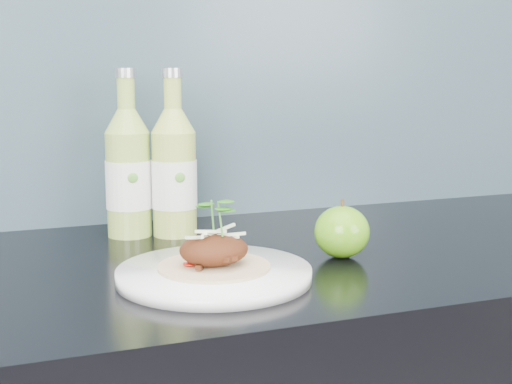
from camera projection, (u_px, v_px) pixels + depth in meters
subway_backsplash at (153, 20)px, 1.23m from camera, size 4.00×0.02×0.70m
dinner_plate at (214, 274)px, 0.91m from camera, size 0.31×0.31×0.02m
pork_taco at (214, 247)px, 0.90m from camera, size 0.14×0.14×0.10m
green_apple at (342, 232)px, 1.02m from camera, size 0.10×0.10×0.08m
cider_bottle_left at (128, 173)px, 1.14m from camera, size 0.09×0.09×0.27m
cider_bottle_right at (174, 173)px, 1.14m from camera, size 0.08×0.08×0.27m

